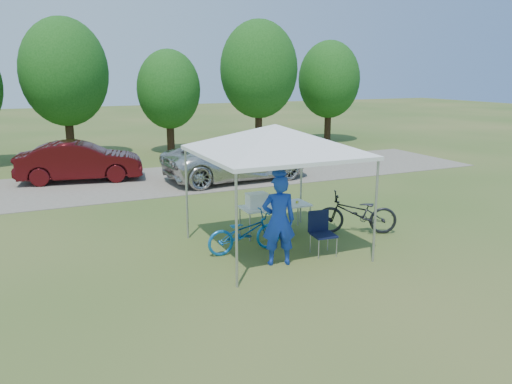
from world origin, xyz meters
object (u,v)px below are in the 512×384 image
folding_table (275,207)px  minivan (237,159)px  folding_chair (321,229)px  bike_blue (245,232)px  bike_dark (357,213)px  cooler (257,200)px  cyclist (279,220)px  sedan (80,161)px

folding_table → minivan: (1.51, 6.08, 0.10)m
folding_chair → bike_blue: 1.63m
bike_dark → minivan: minivan is taller
cooler → cyclist: 1.86m
cooler → sedan: size_ratio=0.11×
folding_table → bike_blue: bearing=-142.7°
folding_chair → bike_dark: 1.68m
cyclist → bike_dark: size_ratio=0.97×
bike_blue → bike_dark: bearing=-88.8°
cyclist → sedan: bearing=-58.5°
cyclist → folding_table: bearing=-99.0°
cyclist → minivan: cyclist is taller
cooler → sedan: sedan is taller
bike_dark → sedan: sedan is taller
cyclist → bike_blue: 1.09m
folding_chair → sedan: sedan is taller
cyclist → bike_dark: bearing=-143.6°
folding_chair → folding_table: bearing=105.4°
cooler → cyclist: size_ratio=0.26×
folding_table → bike_blue: 1.50m
minivan → cooler: bearing=158.9°
cooler → minivan: minivan is taller
cooler → sedan: 8.66m
bike_dark → sedan: size_ratio=0.45×
folding_chair → cooler: 1.83m
cyclist → sedan: size_ratio=0.43×
cooler → bike_blue: size_ratio=0.28×
cooler → bike_dark: 2.42m
bike_blue → bike_dark: bike_dark is taller
folding_table → cooler: cooler is taller
cyclist → sedan: (-2.78, 9.90, -0.20)m
cyclist → minivan: size_ratio=0.35×
folding_table → bike_dark: 1.95m
sedan → folding_chair: bearing=-148.3°
bike_dark → cyclist: bearing=-42.8°
bike_blue → folding_table: bearing=-52.5°
minivan → bike_blue: bearing=156.0°
cyclist → minivan: (2.35, 7.90, -0.17)m
cooler → minivan: 6.40m
bike_blue → minivan: size_ratio=0.32×
bike_blue → bike_dark: (2.93, 0.05, 0.06)m
cyclist → minivan: bearing=-90.8°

